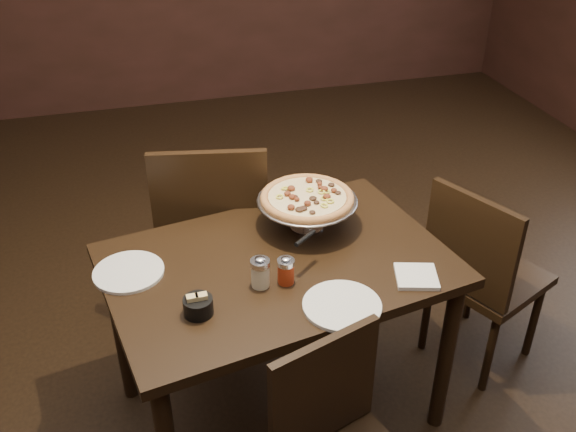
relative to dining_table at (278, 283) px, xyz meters
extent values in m
cube|color=black|center=(-0.06, -0.02, -0.66)|extent=(6.00, 7.00, 0.02)
cube|color=black|center=(0.00, 0.00, 0.08)|extent=(1.31, 0.99, 0.04)
cylinder|color=black|center=(0.59, -0.24, -0.29)|extent=(0.06, 0.06, 0.71)
cylinder|color=black|center=(-0.59, 0.24, -0.29)|extent=(0.06, 0.06, 0.71)
cylinder|color=black|center=(0.47, 0.43, -0.29)|extent=(0.06, 0.06, 0.71)
cylinder|color=#BBBCC2|center=(0.16, 0.19, 0.10)|extent=(0.13, 0.13, 0.01)
cylinder|color=#BBBCC2|center=(0.16, 0.19, 0.16)|extent=(0.03, 0.03, 0.10)
cylinder|color=#BBBCC2|center=(0.16, 0.19, 0.21)|extent=(0.09, 0.09, 0.01)
cylinder|color=#AFAFB5|center=(0.16, 0.19, 0.22)|extent=(0.37, 0.37, 0.01)
torus|color=#AFAFB5|center=(0.16, 0.19, 0.22)|extent=(0.38, 0.38, 0.01)
cylinder|color=#94572C|center=(0.16, 0.19, 0.22)|extent=(0.34, 0.34, 0.01)
torus|color=#94572C|center=(0.16, 0.19, 0.23)|extent=(0.35, 0.35, 0.03)
cylinder|color=tan|center=(0.16, 0.19, 0.23)|extent=(0.29, 0.29, 0.01)
cylinder|color=beige|center=(-0.09, -0.12, 0.14)|extent=(0.06, 0.06, 0.08)
cylinder|color=#BBBCC2|center=(-0.09, -0.12, 0.19)|extent=(0.07, 0.07, 0.02)
ellipsoid|color=#BBBCC2|center=(-0.09, -0.12, 0.21)|extent=(0.04, 0.04, 0.01)
cylinder|color=maroon|center=(-0.01, -0.13, 0.14)|extent=(0.06, 0.06, 0.07)
cylinder|color=#BBBCC2|center=(-0.01, -0.13, 0.18)|extent=(0.06, 0.06, 0.02)
ellipsoid|color=#BBBCC2|center=(-0.01, -0.13, 0.20)|extent=(0.03, 0.03, 0.01)
cylinder|color=black|center=(-0.31, -0.21, 0.13)|extent=(0.10, 0.10, 0.06)
cube|color=tan|center=(-0.33, -0.21, 0.14)|extent=(0.04, 0.03, 0.06)
cube|color=tan|center=(-0.30, -0.21, 0.14)|extent=(0.04, 0.03, 0.06)
cube|color=silver|center=(0.43, -0.22, 0.11)|extent=(0.17, 0.17, 0.01)
cylinder|color=silver|center=(-0.52, 0.07, 0.10)|extent=(0.24, 0.24, 0.01)
cylinder|color=silver|center=(0.13, -0.30, 0.10)|extent=(0.25, 0.25, 0.01)
cone|color=#BBBCC2|center=(0.08, -0.07, 0.22)|extent=(0.14, 0.14, 0.00)
cylinder|color=black|center=(0.08, -0.07, 0.22)|extent=(0.09, 0.08, 0.02)
cube|color=black|center=(-0.13, 0.63, -0.17)|extent=(0.54, 0.54, 0.04)
cube|color=black|center=(-0.17, 0.43, 0.10)|extent=(0.46, 0.12, 0.49)
cylinder|color=black|center=(0.09, 0.78, -0.42)|extent=(0.04, 0.04, 0.45)
cylinder|color=black|center=(-0.28, 0.85, -0.42)|extent=(0.04, 0.04, 0.45)
cylinder|color=black|center=(0.02, 0.41, -0.42)|extent=(0.04, 0.04, 0.45)
cylinder|color=black|center=(-0.35, 0.48, -0.42)|extent=(0.04, 0.04, 0.45)
cube|color=black|center=(0.01, -0.51, -0.03)|extent=(0.37, 0.15, 0.40)
cube|color=black|center=(0.94, 0.09, -0.23)|extent=(0.54, 0.54, 0.04)
cube|color=black|center=(0.78, 0.01, 0.02)|extent=(0.20, 0.39, 0.43)
cylinder|color=black|center=(1.16, 0.01, -0.45)|extent=(0.04, 0.04, 0.40)
cylinder|color=black|center=(1.03, 0.31, -0.45)|extent=(0.04, 0.04, 0.40)
cylinder|color=black|center=(0.86, -0.13, -0.45)|extent=(0.04, 0.04, 0.40)
cylinder|color=black|center=(0.73, 0.17, -0.45)|extent=(0.04, 0.04, 0.40)
camera|label=1|loc=(-0.46, -1.79, 1.43)|focal=40.00mm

